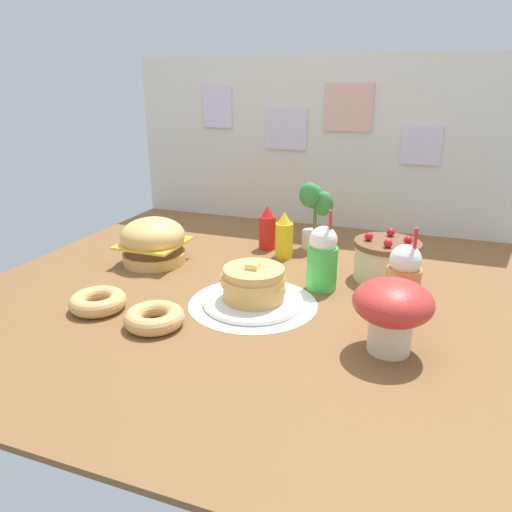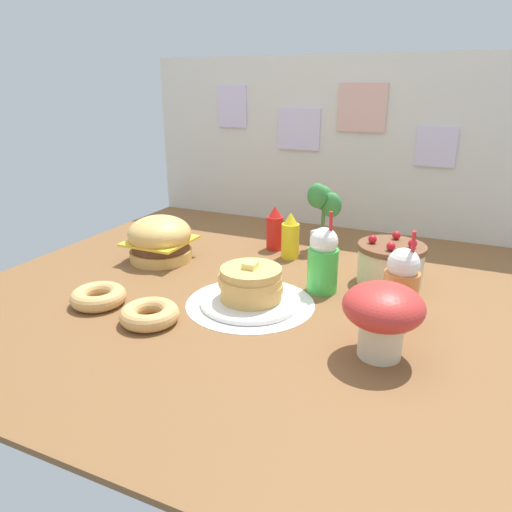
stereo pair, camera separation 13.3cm
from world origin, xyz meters
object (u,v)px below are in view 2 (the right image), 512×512
at_px(layer_cake, 390,263).
at_px(ketchup_bottle, 275,229).
at_px(potted_plant, 323,214).
at_px(pancake_stack, 251,288).
at_px(orange_float_cup, 401,285).
at_px(mushroom_stool, 383,313).
at_px(mustard_bottle, 290,237).
at_px(donut_pink_glaze, 98,296).
at_px(donut_chocolate, 149,314).
at_px(burger, 160,239).
at_px(cream_soda_cup, 323,260).

xyz_separation_m(layer_cake, ketchup_bottle, (-0.60, 0.20, 0.02)).
distance_m(ketchup_bottle, potted_plant, 0.25).
xyz_separation_m(pancake_stack, layer_cake, (0.44, 0.43, 0.02)).
xyz_separation_m(orange_float_cup, mushroom_stool, (-0.01, -0.27, 0.01)).
bearing_deg(ketchup_bottle, pancake_stack, -75.53).
xyz_separation_m(mustard_bottle, donut_pink_glaze, (-0.48, -0.79, -0.07)).
height_order(pancake_stack, ketchup_bottle, ketchup_bottle).
xyz_separation_m(donut_chocolate, potted_plant, (0.31, 1.01, 0.15)).
bearing_deg(mushroom_stool, orange_float_cup, 87.16).
distance_m(pancake_stack, donut_chocolate, 0.39).
relative_size(orange_float_cup, donut_pink_glaze, 1.61).
xyz_separation_m(ketchup_bottle, orange_float_cup, (0.69, -0.53, 0.03)).
bearing_deg(mustard_bottle, mushroom_stool, -51.71).
bearing_deg(ketchup_bottle, layer_cake, -18.47).
bearing_deg(potted_plant, donut_chocolate, -107.26).
distance_m(burger, donut_chocolate, 0.64).
bearing_deg(burger, ketchup_bottle, 40.80).
bearing_deg(pancake_stack, mushroom_stool, -18.28).
xyz_separation_m(mustard_bottle, orange_float_cup, (0.58, -0.44, 0.03)).
relative_size(burger, pancake_stack, 0.78).
height_order(pancake_stack, mushroom_stool, mushroom_stool).
bearing_deg(pancake_stack, donut_chocolate, -132.06).
bearing_deg(mustard_bottle, cream_soda_cup, -50.77).
relative_size(orange_float_cup, potted_plant, 0.98).
bearing_deg(donut_pink_glaze, orange_float_cup, 18.31).
xyz_separation_m(layer_cake, potted_plant, (-0.39, 0.29, 0.10)).
height_order(mustard_bottle, orange_float_cup, orange_float_cup).
relative_size(layer_cake, mustard_bottle, 1.25).
relative_size(pancake_stack, ketchup_bottle, 1.70).
xyz_separation_m(layer_cake, donut_pink_glaze, (-0.96, -0.67, -0.05)).
xyz_separation_m(donut_pink_glaze, mushroom_stool, (1.04, 0.07, 0.11)).
bearing_deg(potted_plant, orange_float_cup, -52.60).
distance_m(ketchup_bottle, donut_pink_glaze, 0.95).
distance_m(burger, ketchup_bottle, 0.57).
height_order(orange_float_cup, donut_chocolate, orange_float_cup).
bearing_deg(mushroom_stool, layer_cake, 97.18).
distance_m(ketchup_bottle, donut_chocolate, 0.92).
bearing_deg(cream_soda_cup, layer_cake, 40.84).
relative_size(layer_cake, donut_pink_glaze, 1.34).
height_order(mustard_bottle, mushroom_stool, mushroom_stool).
bearing_deg(cream_soda_cup, pancake_stack, -132.37).
bearing_deg(mustard_bottle, pancake_stack, -85.02).
height_order(burger, layer_cake, burger).
bearing_deg(burger, layer_cake, 9.30).
bearing_deg(donut_pink_glaze, mushroom_stool, 4.08).
height_order(donut_chocolate, potted_plant, potted_plant).
relative_size(mustard_bottle, potted_plant, 0.66).
relative_size(pancake_stack, mustard_bottle, 1.70).
distance_m(ketchup_bottle, mustard_bottle, 0.15).
distance_m(mustard_bottle, potted_plant, 0.22).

